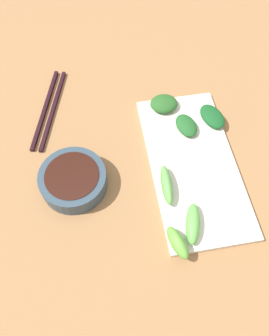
# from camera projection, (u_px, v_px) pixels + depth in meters

# --- Properties ---
(tabletop) EXTENTS (2.10, 2.10, 0.02)m
(tabletop) POSITION_uv_depth(u_px,v_px,m) (138.00, 181.00, 0.68)
(tabletop) COLOR #9D6F45
(tabletop) RESTS_ON ground
(sauce_bowl) EXTENTS (0.13, 0.13, 0.04)m
(sauce_bowl) POSITION_uv_depth(u_px,v_px,m) (73.00, 180.00, 0.64)
(sauce_bowl) COLOR #324554
(sauce_bowl) RESTS_ON tabletop
(serving_plate) EXTENTS (0.17, 0.36, 0.01)m
(serving_plate) POSITION_uv_depth(u_px,v_px,m) (193.00, 164.00, 0.68)
(serving_plate) COLOR silver
(serving_plate) RESTS_ON tabletop
(broccoli_leafy_0) EXTENTS (0.05, 0.07, 0.02)m
(broccoli_leafy_0) POSITION_uv_depth(u_px,v_px,m) (186.00, 125.00, 0.71)
(broccoli_leafy_0) COLOR #215B27
(broccoli_leafy_0) RESTS_ON serving_plate
(broccoli_leafy_1) EXTENTS (0.06, 0.08, 0.02)m
(broccoli_leafy_1) POSITION_uv_depth(u_px,v_px,m) (212.00, 116.00, 0.72)
(broccoli_leafy_1) COLOR #175324
(broccoli_leafy_1) RESTS_ON serving_plate
(broccoli_stalk_2) EXTENTS (0.03, 0.09, 0.03)m
(broccoli_stalk_2) POSITION_uv_depth(u_px,v_px,m) (167.00, 185.00, 0.63)
(broccoli_stalk_2) COLOR #5FA54E
(broccoli_stalk_2) RESTS_ON serving_plate
(broccoli_stalk_3) EXTENTS (0.05, 0.08, 0.03)m
(broccoli_stalk_3) POSITION_uv_depth(u_px,v_px,m) (193.00, 224.00, 0.60)
(broccoli_stalk_3) COLOR #61B54E
(broccoli_stalk_3) RESTS_ON serving_plate
(broccoli_leafy_4) EXTENTS (0.06, 0.06, 0.02)m
(broccoli_leafy_4) POSITION_uv_depth(u_px,v_px,m) (164.00, 104.00, 0.74)
(broccoli_leafy_4) COLOR #275C24
(broccoli_leafy_4) RESTS_ON serving_plate
(broccoli_stalk_5) EXTENTS (0.04, 0.07, 0.03)m
(broccoli_stalk_5) POSITION_uv_depth(u_px,v_px,m) (178.00, 243.00, 0.58)
(broccoli_stalk_5) COLOR #63AB3F
(broccoli_stalk_5) RESTS_ON serving_plate
(chopsticks) EXTENTS (0.09, 0.23, 0.01)m
(chopsticks) POSITION_uv_depth(u_px,v_px,m) (49.00, 109.00, 0.75)
(chopsticks) COLOR black
(chopsticks) RESTS_ON tabletop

